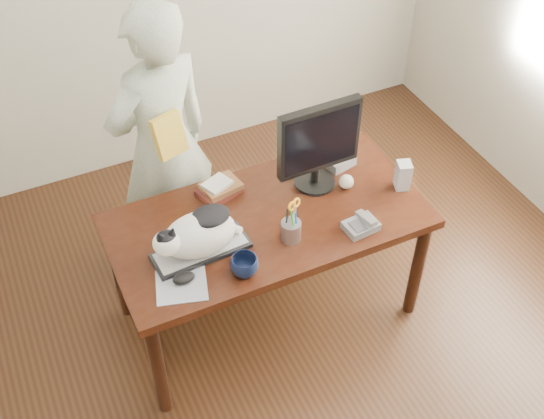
{
  "coord_description": "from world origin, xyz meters",
  "views": [
    {
      "loc": [
        -1.02,
        -1.62,
        3.16
      ],
      "look_at": [
        0.0,
        0.55,
        0.85
      ],
      "focal_mm": 45.0,
      "sensor_mm": 36.0,
      "label": 1
    }
  ],
  "objects_px": {
    "keyboard": "(201,250)",
    "desk": "(262,228)",
    "pen_cup": "(291,229)",
    "cat": "(197,234)",
    "speaker": "(403,175)",
    "book_stack": "(220,188)",
    "monitor": "(319,143)",
    "person": "(163,147)",
    "phone": "(361,225)",
    "coffee_mug": "(244,266)",
    "baseball": "(346,182)",
    "calculator": "(334,157)",
    "mouse": "(184,278)"
  },
  "relations": [
    {
      "from": "keyboard",
      "to": "desk",
      "type": "bearing_deg",
      "value": 18.59
    },
    {
      "from": "pen_cup",
      "to": "cat",
      "type": "bearing_deg",
      "value": 167.36
    },
    {
      "from": "speaker",
      "to": "book_stack",
      "type": "xyz_separation_m",
      "value": [
        -0.89,
        0.36,
        -0.04
      ]
    },
    {
      "from": "keyboard",
      "to": "monitor",
      "type": "bearing_deg",
      "value": 11.3
    },
    {
      "from": "person",
      "to": "phone",
      "type": "bearing_deg",
      "value": 111.51
    },
    {
      "from": "coffee_mug",
      "to": "baseball",
      "type": "distance_m",
      "value": 0.79
    },
    {
      "from": "desk",
      "to": "phone",
      "type": "bearing_deg",
      "value": -41.88
    },
    {
      "from": "keyboard",
      "to": "book_stack",
      "type": "bearing_deg",
      "value": 52.21
    },
    {
      "from": "pen_cup",
      "to": "person",
      "type": "height_order",
      "value": "person"
    },
    {
      "from": "baseball",
      "to": "desk",
      "type": "bearing_deg",
      "value": 174.27
    },
    {
      "from": "speaker",
      "to": "calculator",
      "type": "height_order",
      "value": "speaker"
    },
    {
      "from": "monitor",
      "to": "book_stack",
      "type": "relative_size",
      "value": 2.0
    },
    {
      "from": "keyboard",
      "to": "calculator",
      "type": "distance_m",
      "value": 0.96
    },
    {
      "from": "speaker",
      "to": "mouse",
      "type": "bearing_deg",
      "value": -155.17
    },
    {
      "from": "coffee_mug",
      "to": "person",
      "type": "xyz_separation_m",
      "value": [
        -0.08,
        0.93,
        0.05
      ]
    },
    {
      "from": "coffee_mug",
      "to": "book_stack",
      "type": "xyz_separation_m",
      "value": [
        0.1,
        0.56,
        -0.02
      ]
    },
    {
      "from": "desk",
      "to": "book_stack",
      "type": "xyz_separation_m",
      "value": [
        -0.15,
        0.19,
        0.18
      ]
    },
    {
      "from": "mouse",
      "to": "speaker",
      "type": "height_order",
      "value": "speaker"
    },
    {
      "from": "keyboard",
      "to": "book_stack",
      "type": "distance_m",
      "value": 0.42
    },
    {
      "from": "baseball",
      "to": "book_stack",
      "type": "height_order",
      "value": "book_stack"
    },
    {
      "from": "calculator",
      "to": "monitor",
      "type": "bearing_deg",
      "value": -155.9
    },
    {
      "from": "pen_cup",
      "to": "baseball",
      "type": "bearing_deg",
      "value": 26.39
    },
    {
      "from": "monitor",
      "to": "keyboard",
      "type": "bearing_deg",
      "value": -166.27
    },
    {
      "from": "cat",
      "to": "phone",
      "type": "distance_m",
      "value": 0.82
    },
    {
      "from": "mouse",
      "to": "person",
      "type": "height_order",
      "value": "person"
    },
    {
      "from": "monitor",
      "to": "person",
      "type": "distance_m",
      "value": 0.87
    },
    {
      "from": "monitor",
      "to": "coffee_mug",
      "type": "relative_size",
      "value": 3.9
    },
    {
      "from": "keyboard",
      "to": "calculator",
      "type": "relative_size",
      "value": 2.03
    },
    {
      "from": "coffee_mug",
      "to": "desk",
      "type": "bearing_deg",
      "value": 55.5
    },
    {
      "from": "desk",
      "to": "book_stack",
      "type": "height_order",
      "value": "book_stack"
    },
    {
      "from": "desk",
      "to": "person",
      "type": "height_order",
      "value": "person"
    },
    {
      "from": "desk",
      "to": "baseball",
      "type": "height_order",
      "value": "baseball"
    },
    {
      "from": "cat",
      "to": "monitor",
      "type": "bearing_deg",
      "value": 11.24
    },
    {
      "from": "speaker",
      "to": "person",
      "type": "xyz_separation_m",
      "value": [
        -1.06,
        0.73,
        0.03
      ]
    },
    {
      "from": "baseball",
      "to": "person",
      "type": "height_order",
      "value": "person"
    },
    {
      "from": "keyboard",
      "to": "pen_cup",
      "type": "distance_m",
      "value": 0.44
    },
    {
      "from": "mouse",
      "to": "person",
      "type": "distance_m",
      "value": 0.88
    },
    {
      "from": "keyboard",
      "to": "cat",
      "type": "bearing_deg",
      "value": -171.64
    },
    {
      "from": "mouse",
      "to": "calculator",
      "type": "relative_size",
      "value": 0.51
    },
    {
      "from": "monitor",
      "to": "calculator",
      "type": "xyz_separation_m",
      "value": [
        0.18,
        0.14,
        -0.25
      ]
    },
    {
      "from": "monitor",
      "to": "pen_cup",
      "type": "relative_size",
      "value": 2.0
    },
    {
      "from": "desk",
      "to": "person",
      "type": "bearing_deg",
      "value": 120.27
    },
    {
      "from": "pen_cup",
      "to": "desk",
      "type": "bearing_deg",
      "value": 98.79
    },
    {
      "from": "monitor",
      "to": "book_stack",
      "type": "distance_m",
      "value": 0.57
    },
    {
      "from": "cat",
      "to": "monitor",
      "type": "xyz_separation_m",
      "value": [
        0.74,
        0.19,
        0.15
      ]
    },
    {
      "from": "desk",
      "to": "book_stack",
      "type": "bearing_deg",
      "value": 128.07
    },
    {
      "from": "pen_cup",
      "to": "calculator",
      "type": "distance_m",
      "value": 0.64
    },
    {
      "from": "monitor",
      "to": "calculator",
      "type": "relative_size",
      "value": 2.14
    },
    {
      "from": "baseball",
      "to": "book_stack",
      "type": "bearing_deg",
      "value": 158.92
    },
    {
      "from": "keyboard",
      "to": "phone",
      "type": "relative_size",
      "value": 2.75
    }
  ]
}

